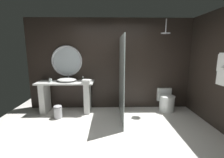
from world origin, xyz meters
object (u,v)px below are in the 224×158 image
at_px(vessel_sink, 67,80).
at_px(waste_bin, 58,112).
at_px(soap_dispenser, 83,79).
at_px(toilet, 166,101).
at_px(tumbler_cup, 51,80).
at_px(folded_hand_towel, 87,81).
at_px(round_wall_mirror, 67,61).
at_px(rain_shower_head, 166,32).

xyz_separation_m(vessel_sink, waste_bin, (-0.15, -0.47, -0.74)).
distance_m(soap_dispenser, toilet, 2.46).
relative_size(tumbler_cup, folded_hand_towel, 0.42).
bearing_deg(vessel_sink, toilet, 0.87).
xyz_separation_m(tumbler_cup, waste_bin, (0.27, -0.39, -0.73)).
height_order(tumbler_cup, round_wall_mirror, round_wall_mirror).
bearing_deg(round_wall_mirror, folded_hand_towel, -35.38).
distance_m(round_wall_mirror, rain_shower_head, 2.78).
height_order(vessel_sink, tumbler_cup, vessel_sink).
height_order(round_wall_mirror, waste_bin, round_wall_mirror).
height_order(soap_dispenser, folded_hand_towel, soap_dispenser).
relative_size(rain_shower_head, folded_hand_towel, 1.67).
height_order(vessel_sink, waste_bin, vessel_sink).
xyz_separation_m(round_wall_mirror, rain_shower_head, (2.65, -0.37, 0.76)).
bearing_deg(tumbler_cup, vessel_sink, 9.92).
bearing_deg(toilet, folded_hand_towel, -173.66).
distance_m(rain_shower_head, toilet, 1.91).
distance_m(tumbler_cup, rain_shower_head, 3.29).
bearing_deg(soap_dispenser, round_wall_mirror, 152.04).
relative_size(soap_dispenser, round_wall_mirror, 0.17).
xyz_separation_m(waste_bin, folded_hand_towel, (0.72, 0.26, 0.73)).
xyz_separation_m(soap_dispenser, toilet, (2.37, 0.07, -0.65)).
bearing_deg(toilet, round_wall_mirror, 176.34).
bearing_deg(waste_bin, toilet, 9.76).
distance_m(vessel_sink, waste_bin, 0.89).
relative_size(rain_shower_head, waste_bin, 1.08).
bearing_deg(tumbler_cup, waste_bin, -55.14).
xyz_separation_m(soap_dispenser, round_wall_mirror, (-0.48, 0.26, 0.48)).
distance_m(soap_dispenser, waste_bin, 1.06).
relative_size(toilet, folded_hand_towel, 2.85).
distance_m(vessel_sink, soap_dispenser, 0.45).
bearing_deg(vessel_sink, waste_bin, -107.48).
xyz_separation_m(tumbler_cup, rain_shower_head, (3.04, -0.07, 1.26)).
distance_m(tumbler_cup, soap_dispenser, 0.87).
bearing_deg(waste_bin, tumbler_cup, 124.86).
bearing_deg(round_wall_mirror, toilet, -3.66).
distance_m(toilet, folded_hand_towel, 2.34).
height_order(vessel_sink, soap_dispenser, vessel_sink).
bearing_deg(soap_dispenser, folded_hand_towel, -54.74).
relative_size(vessel_sink, tumbler_cup, 5.70).
relative_size(vessel_sink, folded_hand_towel, 2.37).
relative_size(tumbler_cup, toilet, 0.15).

